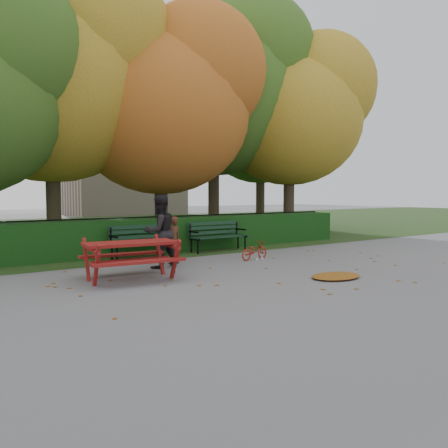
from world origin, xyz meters
TOP-DOWN VIEW (x-y plane):
  - ground at (0.00, 0.00)m, footprint 90.00×90.00m
  - grass_strip at (0.00, 14.00)m, footprint 90.00×90.00m
  - building_right at (8.00, 28.00)m, footprint 9.00×6.00m
  - hedge at (0.00, 4.50)m, footprint 13.00×0.90m
  - iron_fence at (0.00, 5.30)m, footprint 14.00×0.04m
  - tree_b at (-2.44, 6.75)m, footprint 6.72×6.40m
  - tree_c at (0.83, 5.96)m, footprint 6.30×6.00m
  - tree_d at (3.88, 7.23)m, footprint 7.14×6.80m
  - tree_e at (6.52, 5.77)m, footprint 6.09×5.80m
  - tree_g at (8.33, 9.76)m, footprint 6.30×6.00m
  - bench_left at (-1.30, 3.70)m, footprint 1.80×0.57m
  - bench_right at (1.10, 3.70)m, footprint 1.80×0.57m
  - picnic_table at (-2.78, 1.04)m, footprint 1.93×1.62m
  - leaf_pile at (0.74, -1.20)m, footprint 1.37×1.18m
  - leaf_scatter at (0.00, 0.30)m, footprint 9.00×5.70m
  - child at (-1.14, 2.30)m, footprint 0.48×0.36m
  - adult at (-1.67, 1.96)m, footprint 0.91×0.76m
  - bicycle at (0.92, 1.68)m, footprint 0.95×0.44m

SIDE VIEW (x-z plane):
  - ground at x=0.00m, z-range 0.00..0.00m
  - grass_strip at x=0.00m, z-range 0.01..0.01m
  - leaf_scatter at x=0.00m, z-range 0.00..0.01m
  - leaf_pile at x=0.74m, z-range 0.00..0.08m
  - bicycle at x=0.92m, z-range 0.00..0.48m
  - hedge at x=0.00m, z-range 0.00..1.00m
  - bench_left at x=-1.30m, z-range 0.08..0.96m
  - bench_right at x=1.10m, z-range 0.08..0.96m
  - iron_fence at x=0.00m, z-range 0.03..1.05m
  - child at x=-1.14m, z-range 0.00..1.17m
  - picnic_table at x=-2.78m, z-range 0.16..1.03m
  - adult at x=-1.67m, z-range 0.00..1.70m
  - tree_c at x=0.83m, z-range 0.82..8.82m
  - tree_e at x=6.52m, z-range 1.01..9.16m
  - tree_g at x=8.33m, z-range 1.10..9.65m
  - tree_b at x=-2.44m, z-range 1.01..9.80m
  - tree_d at x=3.88m, z-range 1.19..10.77m
  - building_right at x=8.00m, z-range 0.00..12.00m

